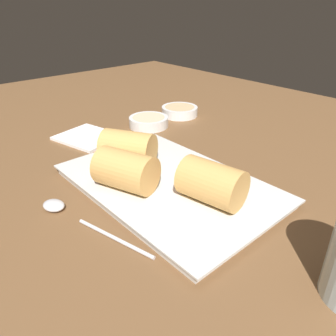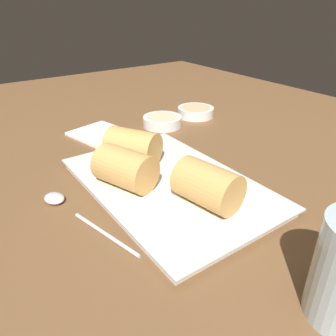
{
  "view_description": "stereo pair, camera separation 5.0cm",
  "coord_description": "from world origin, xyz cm",
  "px_view_note": "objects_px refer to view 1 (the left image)",
  "views": [
    {
      "loc": [
        34.84,
        -32.39,
        29.4
      ],
      "look_at": [
        1.47,
        -2.7,
        5.85
      ],
      "focal_mm": 35.0,
      "sensor_mm": 36.0,
      "label": 1
    },
    {
      "loc": [
        37.95,
        -28.46,
        29.4
      ],
      "look_at": [
        1.47,
        -2.7,
        5.85
      ],
      "focal_mm": 35.0,
      "sensor_mm": 36.0,
      "label": 2
    }
  ],
  "objects_px": {
    "serving_plate": "(168,185)",
    "dipping_bowl_near": "(149,121)",
    "dipping_bowl_far": "(180,111)",
    "napkin": "(88,137)",
    "spoon": "(66,212)"
  },
  "relations": [
    {
      "from": "serving_plate",
      "to": "dipping_bowl_near",
      "type": "height_order",
      "value": "dipping_bowl_near"
    },
    {
      "from": "dipping_bowl_far",
      "to": "spoon",
      "type": "relative_size",
      "value": 0.47
    },
    {
      "from": "spoon",
      "to": "dipping_bowl_near",
      "type": "bearing_deg",
      "value": 122.8
    },
    {
      "from": "dipping_bowl_far",
      "to": "napkin",
      "type": "relative_size",
      "value": 0.64
    },
    {
      "from": "spoon",
      "to": "napkin",
      "type": "bearing_deg",
      "value": 144.37
    },
    {
      "from": "spoon",
      "to": "dipping_bowl_far",
      "type": "bearing_deg",
      "value": 116.53
    },
    {
      "from": "serving_plate",
      "to": "dipping_bowl_far",
      "type": "xyz_separation_m",
      "value": [
        -0.25,
        0.27,
        0.0
      ]
    },
    {
      "from": "dipping_bowl_near",
      "to": "dipping_bowl_far",
      "type": "xyz_separation_m",
      "value": [
        -0.01,
        0.11,
        0.0
      ]
    },
    {
      "from": "spoon",
      "to": "napkin",
      "type": "relative_size",
      "value": 1.38
    },
    {
      "from": "dipping_bowl_near",
      "to": "spoon",
      "type": "distance_m",
      "value": 0.37
    },
    {
      "from": "spoon",
      "to": "napkin",
      "type": "distance_m",
      "value": 0.28
    },
    {
      "from": "dipping_bowl_near",
      "to": "napkin",
      "type": "height_order",
      "value": "dipping_bowl_near"
    },
    {
      "from": "dipping_bowl_far",
      "to": "serving_plate",
      "type": "bearing_deg",
      "value": -46.34
    },
    {
      "from": "napkin",
      "to": "dipping_bowl_near",
      "type": "bearing_deg",
      "value": 78.42
    },
    {
      "from": "dipping_bowl_near",
      "to": "napkin",
      "type": "xyz_separation_m",
      "value": [
        -0.03,
        -0.14,
        -0.01
      ]
    }
  ]
}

